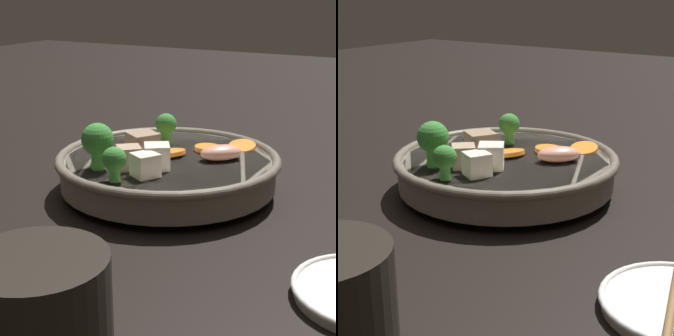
{
  "view_description": "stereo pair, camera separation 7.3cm",
  "coord_description": "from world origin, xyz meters",
  "views": [
    {
      "loc": [
        0.61,
        0.34,
        0.26
      ],
      "look_at": [
        0.0,
        0.0,
        0.03
      ],
      "focal_mm": 60.0,
      "sensor_mm": 36.0,
      "label": 1
    },
    {
      "loc": [
        0.57,
        0.4,
        0.26
      ],
      "look_at": [
        0.0,
        0.0,
        0.03
      ],
      "focal_mm": 60.0,
      "sensor_mm": 36.0,
      "label": 2
    }
  ],
  "objects": [
    {
      "name": "stirfry_bowl",
      "position": [
        0.0,
        -0.0,
        0.03
      ],
      "size": [
        0.29,
        0.29,
        0.1
      ],
      "color": "slate",
      "rests_on": "ground_plane"
    },
    {
      "name": "ground_plane",
      "position": [
        0.0,
        0.0,
        0.0
      ],
      "size": [
        3.0,
        3.0,
        0.0
      ],
      "primitive_type": "plane",
      "color": "black"
    },
    {
      "name": "dark_mug",
      "position": [
        0.37,
        0.1,
        0.05
      ],
      "size": [
        0.12,
        0.1,
        0.09
      ],
      "color": "black",
      "rests_on": "ground_plane"
    }
  ]
}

